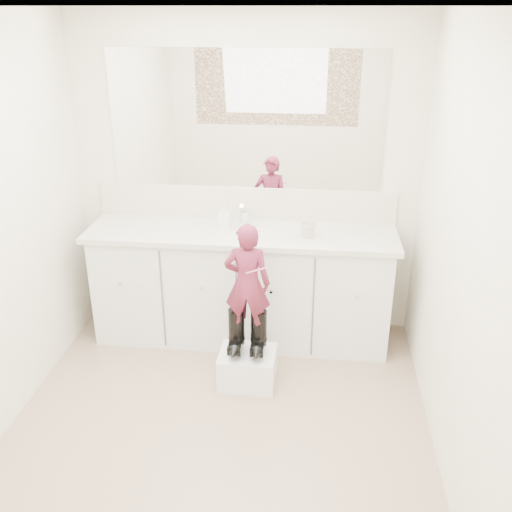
# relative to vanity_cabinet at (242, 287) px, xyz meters

# --- Properties ---
(floor) EXTENTS (3.00, 3.00, 0.00)m
(floor) POSITION_rel_vanity_cabinet_xyz_m (0.00, -1.23, -0.42)
(floor) COLOR #8C745C
(floor) RESTS_ON ground
(ceiling) EXTENTS (3.00, 3.00, 0.00)m
(ceiling) POSITION_rel_vanity_cabinet_xyz_m (0.00, -1.23, 1.97)
(ceiling) COLOR white
(ceiling) RESTS_ON wall_back
(wall_back) EXTENTS (2.60, 0.00, 2.60)m
(wall_back) POSITION_rel_vanity_cabinet_xyz_m (0.00, 0.27, 0.77)
(wall_back) COLOR beige
(wall_back) RESTS_ON floor
(wall_front) EXTENTS (2.60, 0.00, 2.60)m
(wall_front) POSITION_rel_vanity_cabinet_xyz_m (0.00, -2.73, 0.77)
(wall_front) COLOR beige
(wall_front) RESTS_ON floor
(wall_right) EXTENTS (0.00, 3.00, 3.00)m
(wall_right) POSITION_rel_vanity_cabinet_xyz_m (1.30, -1.23, 0.78)
(wall_right) COLOR beige
(wall_right) RESTS_ON floor
(vanity_cabinet) EXTENTS (2.20, 0.55, 0.85)m
(vanity_cabinet) POSITION_rel_vanity_cabinet_xyz_m (0.00, 0.00, 0.00)
(vanity_cabinet) COLOR silver
(vanity_cabinet) RESTS_ON floor
(countertop) EXTENTS (2.28, 0.58, 0.04)m
(countertop) POSITION_rel_vanity_cabinet_xyz_m (0.00, -0.01, 0.45)
(countertop) COLOR beige
(countertop) RESTS_ON vanity_cabinet
(backsplash) EXTENTS (2.28, 0.03, 0.25)m
(backsplash) POSITION_rel_vanity_cabinet_xyz_m (0.00, 0.26, 0.59)
(backsplash) COLOR beige
(backsplash) RESTS_ON countertop
(mirror) EXTENTS (2.00, 0.02, 1.00)m
(mirror) POSITION_rel_vanity_cabinet_xyz_m (0.00, 0.26, 1.22)
(mirror) COLOR white
(mirror) RESTS_ON wall_back
(dot_panel) EXTENTS (2.00, 0.01, 1.20)m
(dot_panel) POSITION_rel_vanity_cabinet_xyz_m (0.00, -2.71, 1.22)
(dot_panel) COLOR #472819
(dot_panel) RESTS_ON wall_front
(faucet) EXTENTS (0.08, 0.08, 0.10)m
(faucet) POSITION_rel_vanity_cabinet_xyz_m (0.00, 0.15, 0.52)
(faucet) COLOR silver
(faucet) RESTS_ON countertop
(cup) EXTENTS (0.13, 0.13, 0.10)m
(cup) POSITION_rel_vanity_cabinet_xyz_m (0.49, -0.08, 0.52)
(cup) COLOR beige
(cup) RESTS_ON countertop
(soap_bottle) EXTENTS (0.09, 0.09, 0.18)m
(soap_bottle) POSITION_rel_vanity_cabinet_xyz_m (-0.13, 0.03, 0.56)
(soap_bottle) COLOR white
(soap_bottle) RESTS_ON countertop
(step_stool) EXTENTS (0.38, 0.32, 0.24)m
(step_stool) POSITION_rel_vanity_cabinet_xyz_m (0.12, -0.62, -0.30)
(step_stool) COLOR white
(step_stool) RESTS_ON floor
(boot_left) EXTENTS (0.12, 0.21, 0.32)m
(boot_left) POSITION_rel_vanity_cabinet_xyz_m (0.04, -0.60, -0.02)
(boot_left) COLOR black
(boot_left) RESTS_ON step_stool
(boot_right) EXTENTS (0.12, 0.21, 0.32)m
(boot_right) POSITION_rel_vanity_cabinet_xyz_m (0.19, -0.60, -0.02)
(boot_right) COLOR black
(boot_right) RESTS_ON step_stool
(toddler) EXTENTS (0.30, 0.20, 0.83)m
(toddler) POSITION_rel_vanity_cabinet_xyz_m (0.12, -0.60, 0.33)
(toddler) COLOR #A0315A
(toddler) RESTS_ON step_stool
(toothbrush) EXTENTS (0.14, 0.01, 0.06)m
(toothbrush) POSITION_rel_vanity_cabinet_xyz_m (0.19, -0.68, 0.47)
(toothbrush) COLOR #D95499
(toothbrush) RESTS_ON toddler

